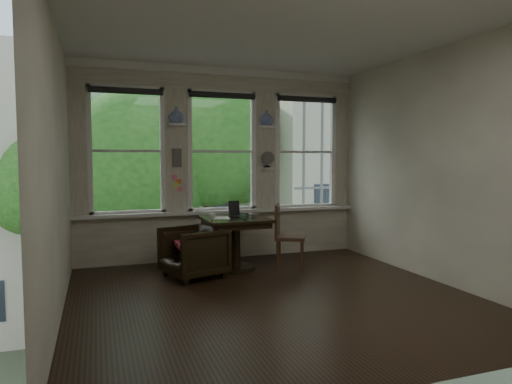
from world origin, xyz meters
name	(u,v)px	position (x,y,z in m)	size (l,w,h in m)	color
ground	(273,297)	(0.00, 0.00, 0.00)	(4.50, 4.50, 0.00)	black
ceiling	(274,30)	(0.00, 0.00, 3.00)	(4.50, 4.50, 0.00)	silver
wall_back	(222,164)	(0.00, 2.25, 1.50)	(4.50, 4.50, 0.00)	beige
wall_front	(398,172)	(0.00, -2.25, 1.50)	(4.50, 4.50, 0.00)	beige
wall_left	(56,168)	(-2.25, 0.00, 1.50)	(4.50, 4.50, 0.00)	beige
wall_right	(436,165)	(2.25, 0.00, 1.50)	(4.50, 4.50, 0.00)	beige
window_left	(127,151)	(-1.45, 2.25, 1.70)	(1.10, 0.12, 1.90)	white
window_center	(222,151)	(0.00, 2.25, 1.70)	(1.10, 0.12, 1.90)	white
window_right	(305,152)	(1.45, 2.25, 1.70)	(1.10, 0.12, 1.90)	white
shelf_left	(177,125)	(-0.72, 2.15, 2.10)	(0.26, 0.16, 0.03)	white
shelf_right	(267,127)	(0.72, 2.15, 2.10)	(0.26, 0.16, 0.03)	white
intercom	(177,158)	(-0.72, 2.18, 1.60)	(0.14, 0.06, 0.28)	#59544F
sticky_notes	(177,181)	(-0.72, 2.19, 1.25)	(0.16, 0.01, 0.24)	pink
desk_fan	(267,162)	(0.72, 2.13, 1.53)	(0.20, 0.20, 0.24)	#59544F
vase_left	(177,115)	(-0.72, 2.15, 2.24)	(0.24, 0.24, 0.25)	silver
vase_right	(267,118)	(0.72, 2.15, 2.24)	(0.24, 0.24, 0.25)	silver
table	(235,244)	(-0.03, 1.39, 0.38)	(0.90, 0.90, 0.75)	black
armchair_left	(193,252)	(-0.69, 1.17, 0.34)	(0.73, 0.75, 0.68)	black
cushion_red	(193,244)	(-0.69, 1.17, 0.45)	(0.45, 0.45, 0.06)	maroon
side_chair_right	(290,237)	(0.74, 1.22, 0.46)	(0.42, 0.42, 0.92)	#49301A
laptop	(246,217)	(0.10, 1.32, 0.76)	(0.35, 0.23, 0.03)	black
mug	(212,217)	(-0.40, 1.25, 0.80)	(0.10, 0.10, 0.09)	white
drinking_glass	(245,217)	(0.01, 1.10, 0.80)	(0.12, 0.12, 0.09)	white
tablet	(234,208)	(0.01, 1.60, 0.86)	(0.16, 0.02, 0.22)	black
papers	(221,218)	(-0.23, 1.42, 0.75)	(0.22, 0.30, 0.00)	silver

